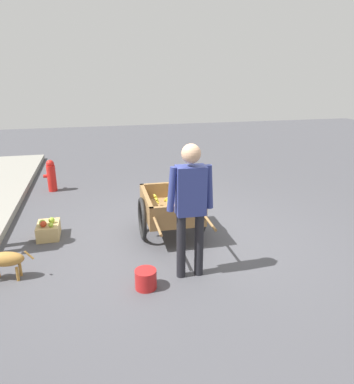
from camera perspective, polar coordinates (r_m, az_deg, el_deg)
The scene contains 7 objects.
ground_plane at distance 5.35m, azimuth 0.65°, elevation -7.92°, with size 24.00×24.00×0.00m, color #47474C.
fruit_cart at distance 5.35m, azimuth -0.94°, elevation -2.76°, with size 1.66×0.95×0.72m.
vendor_person at distance 4.11m, azimuth 2.18°, elevation -1.30°, with size 0.22×0.56×1.65m.
dog at distance 4.81m, azimuth -26.26°, elevation -9.65°, with size 0.24×0.67×0.40m.
fire_hydrant at distance 7.87m, azimuth -19.50°, elevation 2.49°, with size 0.25×0.25×0.67m.
plastic_bucket at distance 4.27m, azimuth -5.03°, elevation -13.73°, with size 0.25×0.25×0.23m, color #B21E1E.
apple_crate at distance 5.77m, azimuth -19.92°, elevation -5.70°, with size 0.44×0.32×0.32m.
Camera 1 is at (-4.63, 1.14, 2.41)m, focal length 33.26 mm.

